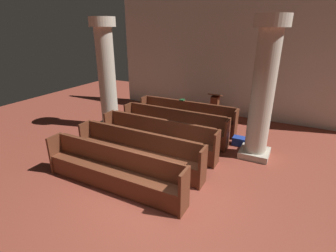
# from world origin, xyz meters

# --- Properties ---
(ground_plane) EXTENTS (19.20, 19.20, 0.00)m
(ground_plane) POSITION_xyz_m (0.00, 0.00, 0.00)
(ground_plane) COLOR brown
(back_wall) EXTENTS (10.00, 0.16, 4.50)m
(back_wall) POSITION_xyz_m (0.00, 6.08, 2.25)
(back_wall) COLOR silver
(back_wall) RESTS_ON ground
(pew_row_0) EXTENTS (3.53, 0.47, 0.95)m
(pew_row_0) POSITION_xyz_m (-1.02, 3.85, 0.51)
(pew_row_0) COLOR brown
(pew_row_0) RESTS_ON ground
(pew_row_1) EXTENTS (3.53, 0.46, 0.95)m
(pew_row_1) POSITION_xyz_m (-1.02, 2.83, 0.51)
(pew_row_1) COLOR brown
(pew_row_1) RESTS_ON ground
(pew_row_2) EXTENTS (3.53, 0.46, 0.95)m
(pew_row_2) POSITION_xyz_m (-1.02, 1.81, 0.51)
(pew_row_2) COLOR brown
(pew_row_2) RESTS_ON ground
(pew_row_3) EXTENTS (3.53, 0.46, 0.95)m
(pew_row_3) POSITION_xyz_m (-1.02, 0.79, 0.51)
(pew_row_3) COLOR brown
(pew_row_3) RESTS_ON ground
(pew_row_4) EXTENTS (3.53, 0.46, 0.95)m
(pew_row_4) POSITION_xyz_m (-1.02, -0.23, 0.51)
(pew_row_4) COLOR brown
(pew_row_4) RESTS_ON ground
(pillar_aisle_side) EXTENTS (0.84, 0.84, 3.70)m
(pillar_aisle_side) POSITION_xyz_m (1.53, 2.82, 1.92)
(pillar_aisle_side) COLOR #B6AD9A
(pillar_aisle_side) RESTS_ON ground
(pillar_far_side) EXTENTS (0.84, 0.84, 3.70)m
(pillar_far_side) POSITION_xyz_m (-3.51, 2.73, 1.92)
(pillar_far_side) COLOR #B6AD9A
(pillar_far_side) RESTS_ON ground
(lectern) EXTENTS (0.48, 0.45, 1.08)m
(lectern) POSITION_xyz_m (-0.39, 5.09, 0.45)
(lectern) COLOR #562B1A
(lectern) RESTS_ON ground
(hymn_book) EXTENTS (0.15, 0.19, 0.04)m
(hymn_book) POSITION_xyz_m (-1.28, 4.04, 0.97)
(hymn_book) COLOR #194723
(hymn_book) RESTS_ON pew_row_0
(kneeler_box_blue) EXTENTS (0.40, 0.30, 0.25)m
(kneeler_box_blue) POSITION_xyz_m (0.99, 3.34, 0.13)
(kneeler_box_blue) COLOR navy
(kneeler_box_blue) RESTS_ON ground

